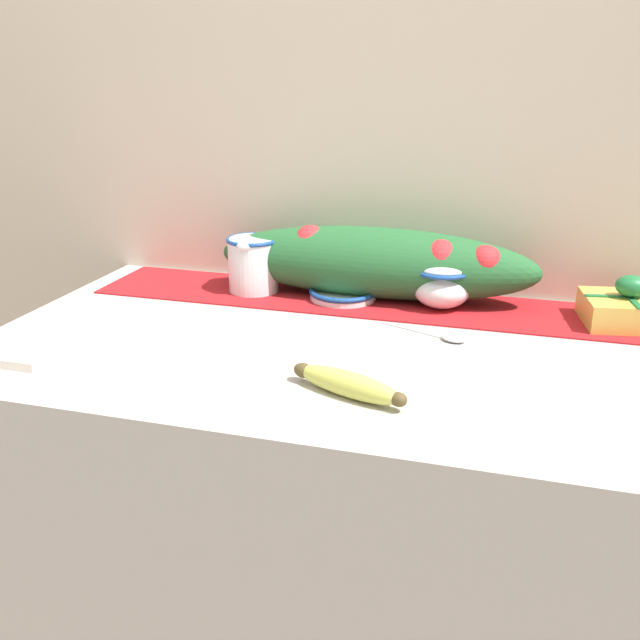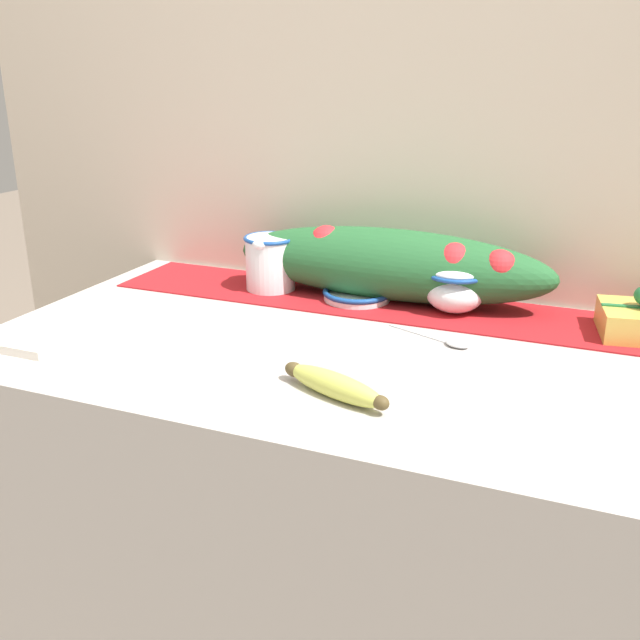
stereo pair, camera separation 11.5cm
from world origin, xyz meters
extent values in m
cube|color=#B7B2AD|center=(0.00, 0.00, 0.47)|extent=(1.20, 0.68, 0.93)
cube|color=beige|center=(0.00, 0.36, 1.20)|extent=(2.00, 0.04, 2.40)
cube|color=#A8191E|center=(0.00, 0.23, 0.93)|extent=(1.10, 0.20, 0.00)
cylinder|color=white|center=(-0.24, 0.23, 0.99)|extent=(0.10, 0.10, 0.11)
torus|color=#194793|center=(-0.24, 0.23, 1.04)|extent=(0.11, 0.11, 0.01)
torus|color=white|center=(-0.24, 0.29, 1.00)|extent=(0.06, 0.01, 0.06)
ellipsoid|color=white|center=(-0.24, 0.18, 1.04)|extent=(0.03, 0.02, 0.02)
ellipsoid|color=white|center=(0.14, 0.23, 0.97)|extent=(0.11, 0.11, 0.07)
torus|color=#194793|center=(0.14, 0.23, 1.01)|extent=(0.11, 0.11, 0.01)
ellipsoid|color=white|center=(0.14, 0.23, 1.01)|extent=(0.10, 0.10, 0.03)
sphere|color=#194793|center=(0.14, 0.23, 1.03)|extent=(0.02, 0.02, 0.02)
cylinder|color=white|center=(-0.05, 0.23, 0.94)|extent=(0.13, 0.13, 0.01)
torus|color=#194793|center=(-0.05, 0.23, 0.95)|extent=(0.13, 0.13, 0.01)
ellipsoid|color=#CCD156|center=(0.06, -0.19, 0.95)|extent=(0.18, 0.09, 0.04)
ellipsoid|color=brown|center=(-0.01, -0.16, 0.95)|extent=(0.04, 0.03, 0.02)
ellipsoid|color=brown|center=(0.14, -0.22, 0.95)|extent=(0.03, 0.03, 0.02)
cube|color=silver|center=(0.10, 0.09, 0.93)|extent=(0.11, 0.05, 0.00)
ellipsoid|color=silver|center=(0.18, 0.06, 0.94)|extent=(0.05, 0.04, 0.01)
cube|color=silver|center=(-0.49, -0.18, 0.94)|extent=(0.15, 0.15, 0.02)
ellipsoid|color=#235B2D|center=(0.00, 0.26, 1.00)|extent=(0.64, 0.15, 0.14)
sphere|color=red|center=(-0.21, 0.28, 1.02)|extent=(0.05, 0.05, 0.05)
sphere|color=red|center=(-0.13, 0.25, 1.03)|extent=(0.07, 0.07, 0.07)
sphere|color=red|center=(-0.05, 0.23, 1.02)|extent=(0.06, 0.06, 0.06)
sphere|color=red|center=(0.04, 0.26, 1.02)|extent=(0.06, 0.06, 0.06)
sphere|color=red|center=(0.13, 0.23, 1.03)|extent=(0.07, 0.07, 0.07)
sphere|color=red|center=(0.21, 0.24, 1.03)|extent=(0.06, 0.06, 0.06)
camera|label=1|loc=(0.28, -1.07, 1.37)|focal=40.00mm
camera|label=2|loc=(0.38, -1.03, 1.37)|focal=40.00mm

